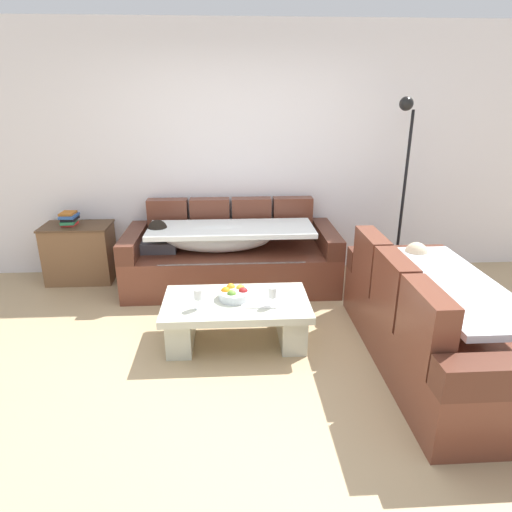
# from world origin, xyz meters

# --- Properties ---
(ground_plane) EXTENTS (14.00, 14.00, 0.00)m
(ground_plane) POSITION_xyz_m (0.00, 0.00, 0.00)
(ground_plane) COLOR tan
(back_wall) EXTENTS (9.00, 0.10, 2.70)m
(back_wall) POSITION_xyz_m (0.00, 2.15, 1.35)
(back_wall) COLOR white
(back_wall) RESTS_ON ground_plane
(couch_along_wall) EXTENTS (2.23, 0.92, 0.88)m
(couch_along_wall) POSITION_xyz_m (-0.13, 1.62, 0.33)
(couch_along_wall) COLOR brown
(couch_along_wall) RESTS_ON ground_plane
(couch_near_window) EXTENTS (0.92, 2.03, 0.88)m
(couch_near_window) POSITION_xyz_m (1.44, 0.05, 0.34)
(couch_near_window) COLOR brown
(couch_near_window) RESTS_ON ground_plane
(coffee_table) EXTENTS (1.20, 0.68, 0.38)m
(coffee_table) POSITION_xyz_m (-0.07, 0.43, 0.24)
(coffee_table) COLOR beige
(coffee_table) RESTS_ON ground_plane
(fruit_bowl) EXTENTS (0.28, 0.28, 0.10)m
(fruit_bowl) POSITION_xyz_m (-0.08, 0.47, 0.42)
(fruit_bowl) COLOR silver
(fruit_bowl) RESTS_ON coffee_table
(wine_glass_near_left) EXTENTS (0.07, 0.07, 0.17)m
(wine_glass_near_left) POSITION_xyz_m (-0.37, 0.30, 0.50)
(wine_glass_near_left) COLOR silver
(wine_glass_near_left) RESTS_ON coffee_table
(wine_glass_near_right) EXTENTS (0.07, 0.07, 0.17)m
(wine_glass_near_right) POSITION_xyz_m (0.22, 0.30, 0.50)
(wine_glass_near_right) COLOR silver
(wine_glass_near_right) RESTS_ON coffee_table
(open_magazine) EXTENTS (0.30, 0.23, 0.01)m
(open_magazine) POSITION_xyz_m (0.12, 0.38, 0.39)
(open_magazine) COLOR white
(open_magazine) RESTS_ON coffee_table
(side_cabinet) EXTENTS (0.72, 0.44, 0.64)m
(side_cabinet) POSITION_xyz_m (-1.77, 1.85, 0.32)
(side_cabinet) COLOR brown
(side_cabinet) RESTS_ON ground_plane
(book_stack_on_cabinet) EXTENTS (0.18, 0.23, 0.14)m
(book_stack_on_cabinet) POSITION_xyz_m (-1.83, 1.85, 0.71)
(book_stack_on_cabinet) COLOR red
(book_stack_on_cabinet) RESTS_ON side_cabinet
(floor_lamp) EXTENTS (0.33, 0.31, 1.95)m
(floor_lamp) POSITION_xyz_m (1.74, 1.75, 1.12)
(floor_lamp) COLOR black
(floor_lamp) RESTS_ON ground_plane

